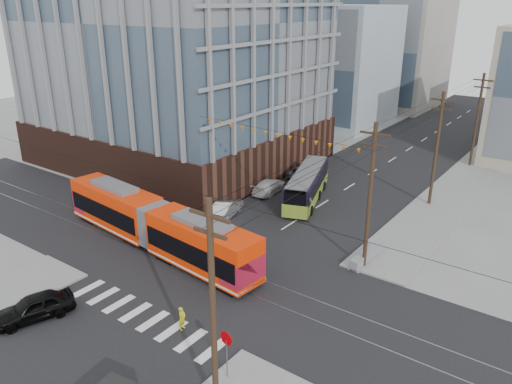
% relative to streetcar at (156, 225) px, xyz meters
% --- Properties ---
extents(ground, '(160.00, 160.00, 0.00)m').
position_rel_streetcar_xyz_m(ground, '(6.25, -4.10, -1.98)').
color(ground, slate).
extents(office_building, '(30.00, 25.00, 28.60)m').
position_rel_streetcar_xyz_m(office_building, '(-15.75, 18.90, 12.32)').
color(office_building, '#381E16').
rests_on(office_building, ground).
extents(bg_bldg_nw_near, '(18.00, 16.00, 18.00)m').
position_rel_streetcar_xyz_m(bg_bldg_nw_near, '(-10.75, 47.90, 7.02)').
color(bg_bldg_nw_near, '#8C99A5').
rests_on(bg_bldg_nw_near, ground).
extents(bg_bldg_nw_far, '(16.00, 18.00, 20.00)m').
position_rel_streetcar_xyz_m(bg_bldg_nw_far, '(-7.75, 67.90, 8.02)').
color(bg_bldg_nw_far, gray).
rests_on(bg_bldg_nw_far, ground).
extents(utility_pole_near, '(0.30, 0.30, 11.00)m').
position_rel_streetcar_xyz_m(utility_pole_near, '(14.75, -10.10, 3.52)').
color(utility_pole_near, black).
rests_on(utility_pole_near, ground).
extents(utility_pole_far, '(0.30, 0.30, 11.00)m').
position_rel_streetcar_xyz_m(utility_pole_far, '(14.75, 51.90, 3.52)').
color(utility_pole_far, black).
rests_on(utility_pole_far, ground).
extents(streetcar, '(20.77, 4.96, 3.97)m').
position_rel_streetcar_xyz_m(streetcar, '(0.00, 0.00, 0.00)').
color(streetcar, red).
rests_on(streetcar, ground).
extents(city_bus, '(5.84, 11.17, 3.12)m').
position_rel_streetcar_xyz_m(city_bus, '(4.41, 16.01, -0.43)').
color(city_bus, black).
rests_on(city_bus, ground).
extents(black_sedan, '(3.39, 5.10, 1.61)m').
position_rel_streetcar_xyz_m(black_sedan, '(0.89, -11.16, -1.18)').
color(black_sedan, black).
rests_on(black_sedan, ground).
extents(parked_car_silver, '(2.84, 4.92, 1.53)m').
position_rel_streetcar_xyz_m(parked_car_silver, '(0.44, 8.23, -1.22)').
color(parked_car_silver, silver).
rests_on(parked_car_silver, ground).
extents(parked_car_white, '(2.49, 5.06, 1.41)m').
position_rel_streetcar_xyz_m(parked_car_white, '(0.30, 15.41, -1.28)').
color(parked_car_white, silver).
rests_on(parked_car_white, ground).
extents(parked_car_grey, '(2.12, 4.32, 1.18)m').
position_rel_streetcar_xyz_m(parked_car_grey, '(0.41, 21.68, -1.39)').
color(parked_car_grey, slate).
rests_on(parked_car_grey, ground).
extents(pedestrian, '(0.46, 0.61, 1.51)m').
position_rel_streetcar_xyz_m(pedestrian, '(9.08, -6.57, -1.23)').
color(pedestrian, '#FCFF1B').
rests_on(pedestrian, ground).
extents(stop_sign, '(0.93, 0.93, 2.78)m').
position_rel_streetcar_xyz_m(stop_sign, '(13.97, -8.29, -0.59)').
color(stop_sign, '#AD0005').
rests_on(stop_sign, ground).
extents(jersey_barrier, '(1.19, 4.17, 0.82)m').
position_rel_streetcar_xyz_m(jersey_barrier, '(14.55, 7.81, -1.57)').
color(jersey_barrier, gray).
rests_on(jersey_barrier, ground).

